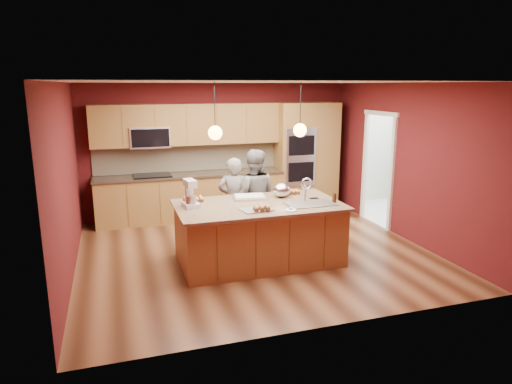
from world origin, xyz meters
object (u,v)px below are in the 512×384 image
object	(u,v)px
person_left	(234,201)
mixing_bowl	(281,190)
island	(260,232)
person_right	(254,196)
stand_mixer	(190,195)

from	to	relation	value
person_left	mixing_bowl	bearing A→B (deg)	150.92
island	person_right	distance (m)	1.03
person_right	stand_mixer	size ratio (longest dim) A/B	3.95
island	stand_mixer	size ratio (longest dim) A/B	6.11
mixing_bowl	island	bearing A→B (deg)	-146.24
stand_mixer	mixing_bowl	bearing A→B (deg)	-1.93
person_right	person_left	bearing A→B (deg)	19.75
person_left	stand_mixer	world-z (taller)	person_left
person_left	stand_mixer	xyz separation A→B (m)	(-0.87, -0.80, 0.35)
island	stand_mixer	distance (m)	1.20
island	person_left	xyz separation A→B (m)	(-0.15, 0.95, 0.27)
stand_mixer	island	bearing A→B (deg)	-16.41
person_left	person_right	xyz separation A→B (m)	(0.35, 0.00, 0.06)
island	stand_mixer	world-z (taller)	stand_mixer
mixing_bowl	person_left	bearing A→B (deg)	133.85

